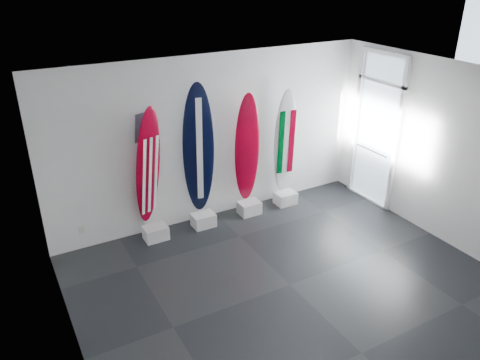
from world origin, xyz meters
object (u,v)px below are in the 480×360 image
surfboard_navy (199,150)px  surfboard_swiss (247,149)px  surfboard_italy (285,142)px  surfboard_usa (148,167)px

surfboard_navy → surfboard_swiss: size_ratio=1.15×
surfboard_swiss → surfboard_italy: bearing=8.4°
surfboard_navy → surfboard_swiss: surfboard_navy is taller
surfboard_italy → surfboard_usa: bearing=-172.4°
surfboard_usa → surfboard_swiss: size_ratio=1.03×
surfboard_navy → surfboard_italy: bearing=14.0°
surfboard_navy → surfboard_italy: (1.78, 0.00, -0.17)m
surfboard_usa → surfboard_navy: size_ratio=0.90×
surfboard_navy → surfboard_italy: surfboard_navy is taller
surfboard_navy → surfboard_usa: bearing=-166.0°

